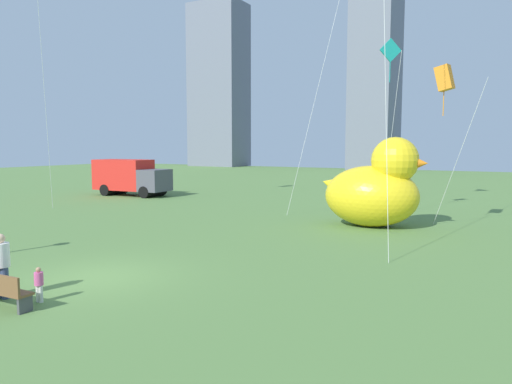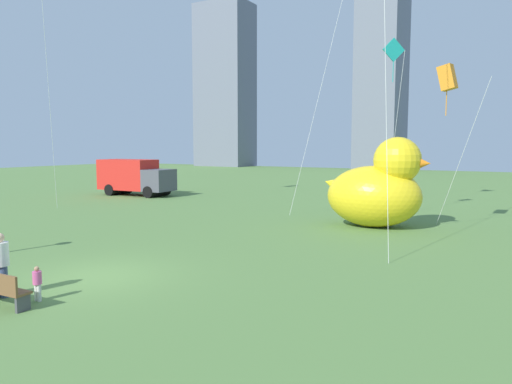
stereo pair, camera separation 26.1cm
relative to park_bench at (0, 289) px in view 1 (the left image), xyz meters
The scene contains 9 objects.
ground_plane 3.08m from the park_bench, 90.18° to the left, with size 140.00×140.00×0.00m, color #567C3F.
park_bench is the anchor object (origin of this frame).
person_adult 0.98m from the park_bench, 142.94° to the left, with size 0.42×0.42×1.70m.
person_child 0.88m from the park_bench, 60.30° to the left, with size 0.22×0.22×0.91m.
giant_inflatable_duck 16.84m from the park_bench, 72.84° to the left, with size 5.28×3.39×4.38m.
box_truck 26.38m from the park_bench, 126.99° to the left, with size 6.35×2.65×2.85m.
city_skyline 74.55m from the park_bench, 97.14° to the left, with size 86.49×10.06×36.88m.
kite_orange 19.34m from the park_bench, 64.33° to the left, with size 2.29×2.13×7.63m.
kite_teal 21.64m from the park_bench, 76.34° to the left, with size 1.03×0.97×9.71m.
Camera 1 is at (10.86, -9.79, 3.97)m, focal length 32.98 mm.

